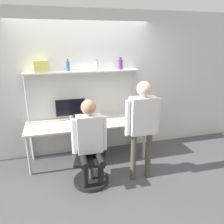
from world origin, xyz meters
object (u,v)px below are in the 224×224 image
Objects in this scene: office_chair at (91,166)px; bottle_purple at (120,64)px; monitor at (71,109)px; laptop at (83,123)px; person_seated at (90,137)px; person_standing at (143,120)px; bottle_clear at (97,66)px; storage_box at (41,66)px; bottle_blue at (68,66)px; cell_phone at (95,125)px.

bottle_purple is (0.76, 0.94, 1.47)m from office_chair.
office_chair is at bearing -77.62° from monitor.
laptop reaches higher than office_chair.
person_seated is 0.84× the size of person_standing.
office_chair is at bearing -108.56° from bottle_clear.
office_chair is at bearing -55.35° from storage_box.
bottle_purple is at bearing 91.49° from person_standing.
monitor is at bearing -178.70° from bottle_purple.
office_chair is at bearing -77.94° from bottle_blue.
bottle_blue is at bearing -180.00° from bottle_purple.
cell_phone is 1.36m from storage_box.
laptop is 1.59× the size of bottle_clear.
laptop is 0.22m from cell_phone.
bottle_clear reaches higher than person_seated.
monitor is 1.24m from bottle_purple.
bottle_blue is at bearing 100.93° from person_seated.
laptop is at bearing -65.23° from bottle_blue.
office_chair is 4.04× the size of storage_box.
bottle_purple reaches higher than person_seated.
laptop is at bearing 138.98° from person_standing.
storage_box is at bearing 122.96° from person_seated.
bottle_clear is at bearing 0.00° from storage_box.
monitor is at bearing 102.38° from office_chair.
person_standing is at bearing -47.44° from bottle_blue.
monitor is 0.90m from storage_box.
person_standing is at bearing -88.51° from bottle_purple.
bottle_purple is at bearing 24.53° from laptop.
storage_box reaches higher than person_seated.
bottle_purple reaches higher than cell_phone.
person_seated is 1.51m from storage_box.
person_standing is (0.80, -0.09, 0.23)m from person_seated.
bottle_clear is at bearing 180.00° from bottle_purple.
bottle_purple is (0.77, 0.98, 0.95)m from person_seated.
bottle_purple is at bearing 0.00° from storage_box.
person_seated is 6.53× the size of bottle_blue.
person_standing reaches higher than person_seated.
person_standing is at bearing -41.02° from laptop.
cell_phone is at bearing -10.47° from laptop.
storage_box is (-0.45, 0.00, 0.01)m from bottle_blue.
storage_box is (-1.44, 1.08, 0.72)m from person_standing.
bottle_clear is (-0.47, 1.08, 0.70)m from person_standing.
person_seated is 1.57m from bottle_purple.
monitor is 0.77m from bottle_blue.
bottle_clear is at bearing 71.71° from person_seated.
bottle_purple is (0.58, 0.40, 1.00)m from cell_phone.
person_seated is 1.37m from bottle_blue.
storage_box is (-0.45, 0.02, 0.78)m from monitor.
laptop is 1.39× the size of bottle_blue.
bottle_purple is at bearing 0.00° from bottle_blue.
person_seated is (-0.19, -0.58, 0.05)m from cell_phone.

